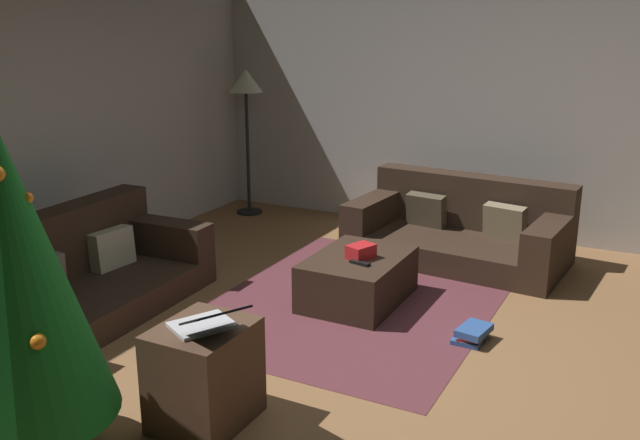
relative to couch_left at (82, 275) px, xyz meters
The scene contains 14 objects.
ground_plane 2.28m from the couch_left, 85.22° to the right, with size 6.40×6.40×0.00m, color brown.
rear_partition 1.37m from the couch_left, 77.90° to the left, with size 6.40×0.12×2.60m, color #BCB7B2.
corner_partition 4.15m from the couch_left, 34.16° to the right, with size 0.12×6.40×2.60m, color #B5B0AB.
couch_left is the anchor object (origin of this frame).
couch_right 3.25m from the couch_left, 41.21° to the right, with size 1.12×1.93×0.71m.
ottoman 2.05m from the couch_left, 58.19° to the right, with size 0.90×0.65×0.36m, color #332319.
gift_box 2.07m from the couch_left, 59.53° to the right, with size 0.20×0.14×0.11m, color red.
tv_remote 2.05m from the couch_left, 63.20° to the right, with size 0.05×0.16×0.02m, color black.
christmas_tree 2.00m from the couch_left, 141.85° to the right, with size 0.87×0.87×1.80m.
side_table 1.89m from the couch_left, 115.31° to the right, with size 0.52×0.44×0.55m, color #4C3323.
laptop 1.98m from the couch_left, 115.39° to the right, with size 0.45×0.49×0.18m.
book_stack 2.83m from the couch_left, 73.52° to the right, with size 0.29×0.23×0.11m.
corner_lamp 3.05m from the couch_left, ahead, with size 0.36×0.36×1.58m.
area_rug 2.07m from the couch_left, 58.19° to the right, with size 2.60×2.00×0.01m, color #5B2B32.
Camera 1 is at (-3.64, -1.51, 2.08)m, focal length 39.05 mm.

